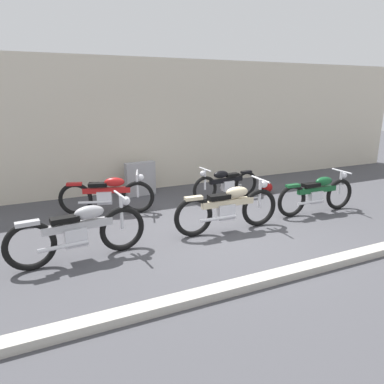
{
  "coord_description": "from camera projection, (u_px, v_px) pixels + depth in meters",
  "views": [
    {
      "loc": [
        -3.36,
        -5.74,
        2.63
      ],
      "look_at": [
        -0.16,
        1.1,
        0.55
      ],
      "focal_mm": 33.81,
      "sensor_mm": 36.0,
      "label": 1
    }
  ],
  "objects": [
    {
      "name": "motorcycle_silver",
      "position": [
        80.0,
        232.0,
        5.78
      ],
      "size": [
        2.24,
        0.63,
        1.0
      ],
      "rotation": [
        0.0,
        0.0,
        0.08
      ],
      "color": "black",
      "rests_on": "ground_plane"
    },
    {
      "name": "motorcycle_black",
      "position": [
        226.0,
        184.0,
        9.11
      ],
      "size": [
        1.92,
        0.54,
        0.86
      ],
      "rotation": [
        0.0,
        0.0,
        3.21
      ],
      "color": "black",
      "rests_on": "ground_plane"
    },
    {
      "name": "building_wall",
      "position": [
        155.0,
        125.0,
        10.0
      ],
      "size": [
        18.0,
        0.3,
        3.53
      ],
      "primitive_type": "cube",
      "color": "beige",
      "rests_on": "ground_plane"
    },
    {
      "name": "motorcycle_cream",
      "position": [
        229.0,
        207.0,
        7.01
      ],
      "size": [
        2.22,
        0.62,
        0.99
      ],
      "rotation": [
        0.0,
        0.0,
        -0.04
      ],
      "color": "black",
      "rests_on": "ground_plane"
    },
    {
      "name": "motorcycle_red",
      "position": [
        108.0,
        194.0,
        8.01
      ],
      "size": [
        2.02,
        0.86,
        0.94
      ],
      "rotation": [
        0.0,
        0.0,
        -0.32
      ],
      "color": "black",
      "rests_on": "ground_plane"
    },
    {
      "name": "ground_plane",
      "position": [
        223.0,
        232.0,
        7.08
      ],
      "size": [
        40.0,
        40.0,
        0.0
      ],
      "primitive_type": "plane",
      "color": "#47474C"
    },
    {
      "name": "stone_marker",
      "position": [
        140.0,
        179.0,
        9.49
      ],
      "size": [
        0.81,
        0.28,
        0.89
      ],
      "primitive_type": "cube",
      "rotation": [
        0.0,
        0.0,
        0.1
      ],
      "color": "#9E9EA3",
      "rests_on": "ground_plane"
    },
    {
      "name": "motorcycle_green",
      "position": [
        317.0,
        194.0,
        8.08
      ],
      "size": [
        2.07,
        0.58,
        0.93
      ],
      "rotation": [
        0.0,
        0.0,
        -0.04
      ],
      "color": "black",
      "rests_on": "ground_plane"
    },
    {
      "name": "curb_strip",
      "position": [
        290.0,
        273.0,
        5.34
      ],
      "size": [
        18.0,
        0.24,
        0.12
      ],
      "primitive_type": "cube",
      "color": "#B7B2A8",
      "rests_on": "ground_plane"
    },
    {
      "name": "helmet",
      "position": [
        267.0,
        187.0,
        9.82
      ],
      "size": [
        0.29,
        0.29,
        0.29
      ],
      "primitive_type": "sphere",
      "color": "maroon",
      "rests_on": "ground_plane"
    }
  ]
}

